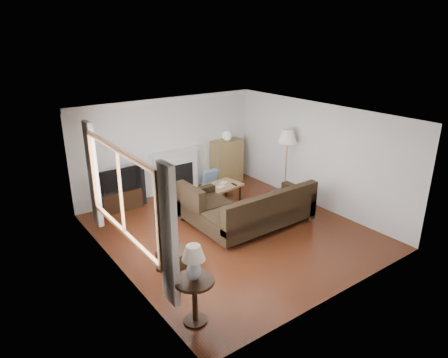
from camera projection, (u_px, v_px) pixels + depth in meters
room at (233, 176)px, 8.11m from camera, size 5.10×5.60×2.54m
window at (121, 192)px, 6.50m from camera, size 0.12×2.74×1.54m
curtain_near at (169, 236)px, 5.43m from camera, size 0.10×0.35×2.10m
curtain_far at (93, 175)px, 7.73m from camera, size 0.10×0.35×2.10m
fireplace at (176, 171)px, 10.42m from camera, size 1.40×0.26×1.15m
tv_stand at (121, 199)px, 9.55m from camera, size 0.95×0.43×0.48m
television at (119, 179)px, 9.36m from camera, size 1.00×0.13×0.58m
speaker_left at (138, 185)px, 9.78m from camera, size 0.29×0.33×0.93m
speaker_right at (220, 167)px, 11.11m from camera, size 0.35×0.38×0.93m
bookshelf at (227, 161)px, 11.18m from camera, size 0.88×0.42×1.20m
globe_lamp at (227, 136)px, 10.92m from camera, size 0.26×0.26×0.26m
sectional_sofa at (260, 209)px, 8.53m from camera, size 2.70×1.98×0.87m
coffee_table at (218, 195)px, 9.83m from camera, size 1.27×0.81×0.47m
footstool at (175, 259)px, 7.11m from camera, size 0.63×0.63×0.41m
floor_lamp at (286, 164)px, 9.96m from camera, size 0.54×0.54×1.79m
side_table at (195, 301)px, 5.76m from camera, size 0.58×0.58×0.72m
table_lamp at (194, 263)px, 5.54m from camera, size 0.33×0.33×0.54m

